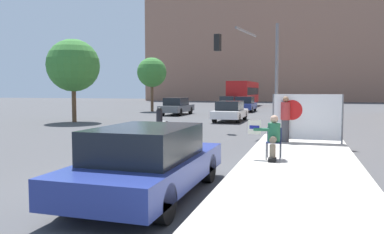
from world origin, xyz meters
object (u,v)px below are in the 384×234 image
Objects in this scene: traffic_light_pole at (252,59)px; city_bus_on_road at (244,92)px; parked_car_curbside at (148,161)px; motorcycle_on_road at (160,124)px; car_on_road_nearest at (230,111)px; street_tree_near_curb at (73,66)px; seated_protester at (273,136)px; street_tree_midblock at (152,73)px; car_on_road_far_lane at (229,102)px; car_on_road_midblock at (177,106)px; protest_banner at (306,117)px; jogger_on_sidewalk at (285,119)px; car_on_road_distant at (245,104)px.

traffic_light_pole is 29.95m from city_bus_on_road.
motorcycle_on_road is (-3.40, 9.14, -0.14)m from parked_car_curbside.
car_on_road_nearest is 10.68m from street_tree_near_curb.
street_tree_midblock is (-13.57, 23.62, 3.00)m from seated_protester.
car_on_road_nearest is at bearing -78.42° from car_on_road_far_lane.
protest_banner is at bearing -56.37° from car_on_road_midblock.
parked_car_curbside is 41.61m from city_bus_on_road.
jogger_on_sidewalk is 18.57m from car_on_road_midblock.
city_bus_on_road is (0.70, 6.38, 1.11)m from car_on_road_far_lane.
street_tree_midblock is at bearing -83.36° from jogger_on_sidewalk.
protest_banner reaches higher than car_on_road_far_lane.
car_on_road_distant is 9.60m from street_tree_midblock.
car_on_road_far_lane is at bearing 103.92° from traffic_light_pole.
car_on_road_far_lane reaches higher than car_on_road_nearest.
parked_car_curbside is 9.76m from motorcycle_on_road.
street_tree_midblock is at bearing -167.04° from car_on_road_distant.
car_on_road_midblock is (-10.46, 15.73, -0.37)m from protest_banner.
parked_car_curbside is 0.83× the size of street_tree_near_curb.
protest_banner is (0.74, 0.09, 0.08)m from jogger_on_sidewalk.
car_on_road_midblock is (-7.88, 11.46, -2.88)m from traffic_light_pole.
seated_protester is at bearing 59.77° from jogger_on_sidewalk.
car_on_road_midblock is at bearing -86.30° from jogger_on_sidewalk.
street_tree_midblock reaches higher than city_bus_on_road.
car_on_road_nearest is 2.03× the size of motorcycle_on_road.
street_tree_near_curb is (-4.03, -8.80, 2.94)m from car_on_road_midblock.
parked_car_curbside is 0.84× the size of street_tree_midblock.
car_on_road_far_lane is at bearing -96.29° from city_bus_on_road.
motorcycle_on_road is 0.41× the size of street_tree_midblock.
parked_car_curbside is (-2.21, -7.50, -0.32)m from jogger_on_sidewalk.
traffic_light_pole is 14.20m from car_on_road_midblock.
street_tree_midblock reaches higher than car_on_road_far_lane.
car_on_road_nearest is 23.61m from city_bus_on_road.
seated_protester is 14.62m from car_on_road_nearest.
seated_protester is at bearing 61.79° from parked_car_curbside.
motorcycle_on_road is (-5.61, 1.64, -0.46)m from jogger_on_sidewalk.
seated_protester is 0.49× the size of protest_banner.
jogger_on_sidewalk is at bearing -58.42° from car_on_road_midblock.
car_on_road_midblock is at bearing 124.50° from traffic_light_pole.
car_on_road_far_lane reaches higher than motorcycle_on_road.
city_bus_on_road is (2.86, 18.01, 1.10)m from car_on_road_midblock.
car_on_road_nearest is at bearing 19.31° from street_tree_near_curb.
car_on_road_midblock is at bearing 107.87° from parked_car_curbside.
protest_banner is 0.55× the size of car_on_road_far_lane.
street_tree_midblock reaches higher than parked_car_curbside.
seated_protester is at bearing -79.60° from car_on_road_distant.
street_tree_midblock reaches higher than motorcycle_on_road.
seated_protester is 0.27× the size of parked_car_curbside.
street_tree_near_curb is (-6.18, -20.43, 2.95)m from car_on_road_far_lane.
traffic_light_pole is at bearing -94.90° from jogger_on_sidewalk.
car_on_road_distant is 0.81× the size of street_tree_near_curb.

